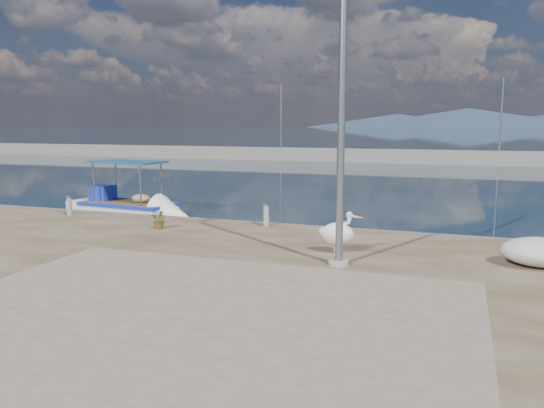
{
  "coord_description": "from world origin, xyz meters",
  "views": [
    {
      "loc": [
        4.97,
        -10.08,
        3.52
      ],
      "look_at": [
        0.0,
        3.8,
        1.3
      ],
      "focal_mm": 35.0,
      "sensor_mm": 36.0,
      "label": 1
    }
  ],
  "objects_px": {
    "boat_left": "(128,210)",
    "bollard_near": "(266,213)",
    "pelican": "(338,233)",
    "lamp_post": "(342,111)"
  },
  "relations": [
    {
      "from": "lamp_post",
      "to": "bollard_near",
      "type": "height_order",
      "value": "lamp_post"
    },
    {
      "from": "pelican",
      "to": "lamp_post",
      "type": "bearing_deg",
      "value": -74.12
    },
    {
      "from": "pelican",
      "to": "bollard_near",
      "type": "height_order",
      "value": "pelican"
    },
    {
      "from": "lamp_post",
      "to": "bollard_near",
      "type": "xyz_separation_m",
      "value": [
        -3.03,
        3.66,
        -2.92
      ]
    },
    {
      "from": "boat_left",
      "to": "pelican",
      "type": "xyz_separation_m",
      "value": [
        9.63,
        -5.4,
        0.78
      ]
    },
    {
      "from": "boat_left",
      "to": "lamp_post",
      "type": "bearing_deg",
      "value": -28.13
    },
    {
      "from": "pelican",
      "to": "bollard_near",
      "type": "xyz_separation_m",
      "value": [
        -2.78,
        2.62,
        -0.1
      ]
    },
    {
      "from": "boat_left",
      "to": "bollard_near",
      "type": "height_order",
      "value": "boat_left"
    },
    {
      "from": "bollard_near",
      "to": "boat_left",
      "type": "bearing_deg",
      "value": 157.95
    },
    {
      "from": "boat_left",
      "to": "lamp_post",
      "type": "height_order",
      "value": "lamp_post"
    }
  ]
}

